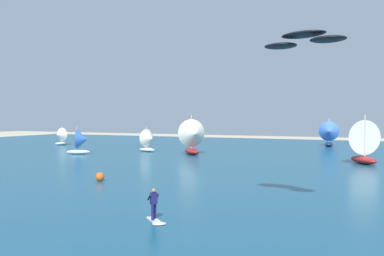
# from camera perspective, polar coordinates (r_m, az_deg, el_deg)

# --- Properties ---
(ocean) EXTENTS (160.00, 90.00, 0.10)m
(ocean) POSITION_cam_1_polar(r_m,az_deg,el_deg) (57.39, 14.86, -3.92)
(ocean) COLOR navy
(ocean) RESTS_ON ground
(kitesurfer) EXTENTS (1.80, 1.77, 1.67)m
(kitesurfer) POSITION_cam_1_polar(r_m,az_deg,el_deg) (23.51, -4.77, -10.33)
(kitesurfer) COLOR white
(kitesurfer) RESTS_ON ocean
(kite) EXTENTS (5.17, 3.47, 0.75)m
(kite) POSITION_cam_1_polar(r_m,az_deg,el_deg) (25.19, 14.01, 10.91)
(kite) COLOR black
(sailboat_center_horizon) EXTENTS (3.69, 4.30, 4.93)m
(sailboat_center_horizon) POSITION_cam_1_polar(r_m,az_deg,el_deg) (81.16, 17.07, -0.68)
(sailboat_center_horizon) COLOR navy
(sailboat_center_horizon) RESTS_ON ocean
(sailboat_mid_right) EXTENTS (3.34, 2.95, 3.76)m
(sailboat_mid_right) POSITION_cam_1_polar(r_m,az_deg,el_deg) (66.72, -5.51, -1.57)
(sailboat_mid_right) COLOR white
(sailboat_mid_right) RESTS_ON ocean
(sailboat_outermost) EXTENTS (4.62, 4.98, 5.53)m
(sailboat_outermost) POSITION_cam_1_polar(r_m,az_deg,el_deg) (54.23, 20.70, -1.56)
(sailboat_outermost) COLOR maroon
(sailboat_outermost) RESTS_ON ocean
(sailboat_leading) EXTENTS (2.54, 3.01, 3.53)m
(sailboat_leading) POSITION_cam_1_polar(r_m,az_deg,el_deg) (84.68, -16.52, -1.02)
(sailboat_leading) COLOR white
(sailboat_leading) RESTS_ON ocean
(sailboat_mid_left) EXTENTS (4.77, 4.90, 5.49)m
(sailboat_mid_left) POSITION_cam_1_polar(r_m,az_deg,el_deg) (61.45, 0.15, -1.10)
(sailboat_mid_left) COLOR maroon
(sailboat_mid_left) RESTS_ON ocean
(sailboat_anchored_offshore) EXTENTS (3.48, 3.11, 3.90)m
(sailboat_anchored_offshore) POSITION_cam_1_polar(r_m,az_deg,el_deg) (64.36, -13.93, -1.67)
(sailboat_anchored_offshore) COLOR white
(sailboat_anchored_offshore) RESTS_ON ocean
(marker_buoy) EXTENTS (0.75, 0.75, 0.75)m
(marker_buoy) POSITION_cam_1_polar(r_m,az_deg,el_deg) (37.98, -11.68, -6.10)
(marker_buoy) COLOR #E55919
(marker_buoy) RESTS_ON ocean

